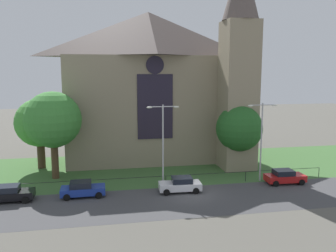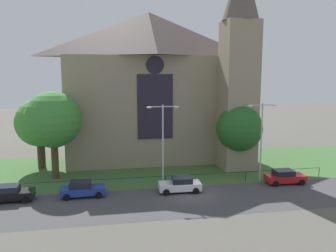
{
  "view_description": "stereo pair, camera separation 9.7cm",
  "coord_description": "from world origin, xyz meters",
  "px_view_note": "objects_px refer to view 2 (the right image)",
  "views": [
    {
      "loc": [
        -8.28,
        -32.25,
        11.85
      ],
      "look_at": [
        -0.83,
        8.0,
        5.57
      ],
      "focal_mm": 37.09,
      "sensor_mm": 36.0,
      "label": 1
    },
    {
      "loc": [
        -8.19,
        -32.27,
        11.85
      ],
      "look_at": [
        -0.83,
        8.0,
        5.57
      ],
      "focal_mm": 37.09,
      "sensor_mm": 36.0,
      "label": 2
    }
  ],
  "objects_px": {
    "streetlamp_far": "(262,132)",
    "parked_car_blue": "(82,189)",
    "church_building": "(155,84)",
    "tree_left_near": "(53,120)",
    "tree_left_far": "(40,123)",
    "parked_car_red": "(285,177)",
    "parked_car_black": "(10,193)",
    "parked_car_white": "(180,185)",
    "streetlamp_near": "(163,136)",
    "tree_right_near": "(239,129)"
  },
  "relations": [
    {
      "from": "tree_left_far",
      "to": "parked_car_red",
      "type": "distance_m",
      "value": 29.62
    },
    {
      "from": "tree_left_far",
      "to": "streetlamp_near",
      "type": "bearing_deg",
      "value": -35.82
    },
    {
      "from": "tree_right_near",
      "to": "church_building",
      "type": "bearing_deg",
      "value": 135.87
    },
    {
      "from": "tree_right_near",
      "to": "streetlamp_far",
      "type": "height_order",
      "value": "streetlamp_far"
    },
    {
      "from": "tree_left_far",
      "to": "streetlamp_far",
      "type": "height_order",
      "value": "tree_left_far"
    },
    {
      "from": "parked_car_black",
      "to": "parked_car_white",
      "type": "distance_m",
      "value": 16.19
    },
    {
      "from": "tree_left_far",
      "to": "parked_car_black",
      "type": "distance_m",
      "value": 12.6
    },
    {
      "from": "parked_car_blue",
      "to": "parked_car_white",
      "type": "xyz_separation_m",
      "value": [
        9.59,
        -0.4,
        0.0
      ]
    },
    {
      "from": "tree_left_near",
      "to": "parked_car_white",
      "type": "distance_m",
      "value": 15.87
    },
    {
      "from": "streetlamp_near",
      "to": "parked_car_black",
      "type": "height_order",
      "value": "streetlamp_near"
    },
    {
      "from": "streetlamp_far",
      "to": "parked_car_red",
      "type": "bearing_deg",
      "value": -30.55
    },
    {
      "from": "tree_left_far",
      "to": "parked_car_blue",
      "type": "distance_m",
      "value": 13.72
    },
    {
      "from": "church_building",
      "to": "tree_left_near",
      "type": "bearing_deg",
      "value": -147.93
    },
    {
      "from": "parked_car_white",
      "to": "church_building",
      "type": "bearing_deg",
      "value": -86.07
    },
    {
      "from": "tree_left_near",
      "to": "streetlamp_near",
      "type": "distance_m",
      "value": 12.66
    },
    {
      "from": "streetlamp_near",
      "to": "tree_left_far",
      "type": "bearing_deg",
      "value": 144.18
    },
    {
      "from": "parked_car_blue",
      "to": "parked_car_red",
      "type": "relative_size",
      "value": 0.99
    },
    {
      "from": "tree_right_near",
      "to": "tree_left_far",
      "type": "height_order",
      "value": "tree_left_far"
    },
    {
      "from": "parked_car_red",
      "to": "parked_car_black",
      "type": "bearing_deg",
      "value": -177.86
    },
    {
      "from": "tree_right_near",
      "to": "tree_left_near",
      "type": "distance_m",
      "value": 21.63
    },
    {
      "from": "tree_right_near",
      "to": "tree_left_far",
      "type": "bearing_deg",
      "value": 166.68
    },
    {
      "from": "church_building",
      "to": "parked_car_blue",
      "type": "relative_size",
      "value": 6.15
    },
    {
      "from": "streetlamp_far",
      "to": "parked_car_blue",
      "type": "xyz_separation_m",
      "value": [
        -19.03,
        -1.5,
        -4.72
      ]
    },
    {
      "from": "church_building",
      "to": "parked_car_black",
      "type": "bearing_deg",
      "value": -137.35
    },
    {
      "from": "parked_car_black",
      "to": "tree_left_far",
      "type": "bearing_deg",
      "value": 84.12
    },
    {
      "from": "tree_left_near",
      "to": "parked_car_black",
      "type": "height_order",
      "value": "tree_left_near"
    },
    {
      "from": "tree_right_near",
      "to": "parked_car_black",
      "type": "height_order",
      "value": "tree_right_near"
    },
    {
      "from": "tree_left_near",
      "to": "church_building",
      "type": "bearing_deg",
      "value": 32.07
    },
    {
      "from": "streetlamp_far",
      "to": "parked_car_white",
      "type": "relative_size",
      "value": 2.02
    },
    {
      "from": "parked_car_white",
      "to": "tree_right_near",
      "type": "bearing_deg",
      "value": -141.6
    },
    {
      "from": "streetlamp_near",
      "to": "parked_car_black",
      "type": "xyz_separation_m",
      "value": [
        -14.75,
        -1.58,
        -4.72
      ]
    },
    {
      "from": "tree_left_near",
      "to": "streetlamp_near",
      "type": "height_order",
      "value": "tree_left_near"
    },
    {
      "from": "parked_car_white",
      "to": "parked_car_red",
      "type": "bearing_deg",
      "value": -174.58
    },
    {
      "from": "church_building",
      "to": "tree_left_far",
      "type": "xyz_separation_m",
      "value": [
        -14.9,
        -3.05,
        -4.57
      ]
    },
    {
      "from": "tree_right_near",
      "to": "tree_left_far",
      "type": "relative_size",
      "value": 0.92
    },
    {
      "from": "streetlamp_near",
      "to": "parked_car_red",
      "type": "distance_m",
      "value": 14.01
    },
    {
      "from": "parked_car_black",
      "to": "streetlamp_far",
      "type": "bearing_deg",
      "value": 2.29
    },
    {
      "from": "tree_left_far",
      "to": "parked_car_blue",
      "type": "xyz_separation_m",
      "value": [
        5.66,
        -11.47,
        -4.96
      ]
    },
    {
      "from": "church_building",
      "to": "parked_car_black",
      "type": "xyz_separation_m",
      "value": [
        -15.83,
        -14.59,
        -9.53
      ]
    },
    {
      "from": "streetlamp_far",
      "to": "parked_car_blue",
      "type": "height_order",
      "value": "streetlamp_far"
    },
    {
      "from": "streetlamp_near",
      "to": "parked_car_white",
      "type": "bearing_deg",
      "value": -52.97
    },
    {
      "from": "church_building",
      "to": "tree_left_near",
      "type": "height_order",
      "value": "church_building"
    },
    {
      "from": "streetlamp_far",
      "to": "parked_car_red",
      "type": "relative_size",
      "value": 2.03
    },
    {
      "from": "tree_right_near",
      "to": "parked_car_white",
      "type": "bearing_deg",
      "value": -144.19
    },
    {
      "from": "tree_left_near",
      "to": "parked_car_black",
      "type": "distance_m",
      "value": 9.51
    },
    {
      "from": "streetlamp_far",
      "to": "streetlamp_near",
      "type": "bearing_deg",
      "value": 180.0
    },
    {
      "from": "tree_right_near",
      "to": "parked_car_blue",
      "type": "distance_m",
      "value": 19.63
    },
    {
      "from": "tree_left_far",
      "to": "streetlamp_near",
      "type": "relative_size",
      "value": 1.01
    },
    {
      "from": "church_building",
      "to": "tree_left_far",
      "type": "bearing_deg",
      "value": -168.44
    },
    {
      "from": "tree_left_near",
      "to": "streetlamp_near",
      "type": "xyz_separation_m",
      "value": [
        11.51,
        -5.12,
        -1.2
      ]
    }
  ]
}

